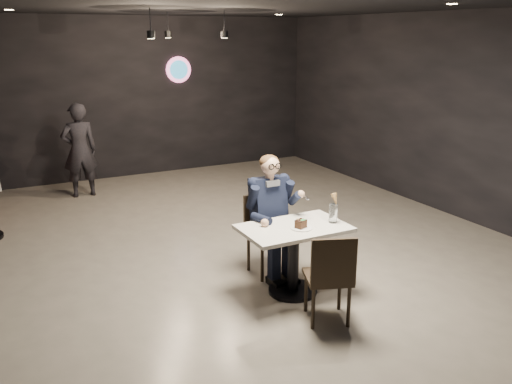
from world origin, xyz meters
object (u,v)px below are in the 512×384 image
main_table (293,260)px  passerby (80,150)px  seated_man (269,214)px  sundae_glass (333,213)px  chair_far (268,236)px  chair_near (328,275)px

main_table → passerby: size_ratio=0.69×
passerby → seated_man: bearing=107.6°
seated_man → sundae_glass: size_ratio=7.14×
passerby → chair_far: bearing=107.6°
main_table → chair_near: bearing=-90.0°
chair_far → passerby: 4.42m
main_table → passerby: bearing=105.6°
main_table → sundae_glass: 0.65m
seated_man → sundae_glass: bearing=-55.4°
main_table → seated_man: seated_man is taller
chair_near → sundae_glass: bearing=73.1°
chair_far → chair_near: size_ratio=1.00×
sundae_glass → passerby: (-1.76, 4.83, -0.06)m
chair_far → sundae_glass: 0.86m
sundae_glass → passerby: bearing=110.1°
seated_man → passerby: 4.41m
chair_far → chair_near: same height
chair_near → passerby: bearing=124.9°
chair_far → seated_man: seated_man is taller
chair_far → passerby: (-1.33, 4.20, 0.33)m
chair_near → passerby: passerby is taller
chair_far → chair_near: (0.00, -1.18, 0.00)m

